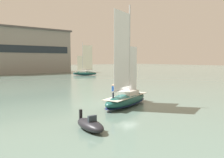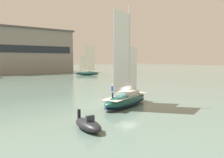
% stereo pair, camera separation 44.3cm
% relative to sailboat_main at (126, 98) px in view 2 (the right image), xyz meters
% --- Properties ---
extents(ground_plane, '(400.00, 400.00, 0.00)m').
position_rel_sailboat_main_xyz_m(ground_plane, '(-0.01, -0.00, -1.02)').
color(ground_plane, slate).
extents(waterfront_building, '(34.59, 17.51, 18.97)m').
position_rel_sailboat_main_xyz_m(waterfront_building, '(12.16, 78.24, 8.50)').
color(waterfront_building, gray).
rests_on(waterfront_building, ground).
extents(sailboat_main, '(9.62, 5.57, 12.76)m').
position_rel_sailboat_main_xyz_m(sailboat_main, '(0.00, 0.00, 0.00)').
color(sailboat_main, '#194C47').
rests_on(sailboat_main, ground).
extents(sailboat_moored_near_marina, '(8.36, 7.66, 12.21)m').
position_rel_sailboat_main_xyz_m(sailboat_moored_near_marina, '(23.77, 49.60, -0.04)').
color(sailboat_moored_near_marina, '#194C47').
rests_on(sailboat_moored_near_marina, ground).
extents(motor_tender, '(1.74, 3.80, 1.42)m').
position_rel_sailboat_main_xyz_m(motor_tender, '(-8.94, -5.35, -0.56)').
color(motor_tender, black).
rests_on(motor_tender, ground).
extents(channel_buoy, '(0.94, 0.94, 1.73)m').
position_rel_sailboat_main_xyz_m(channel_buoy, '(16.18, 17.59, -0.34)').
color(channel_buoy, red).
rests_on(channel_buoy, ground).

